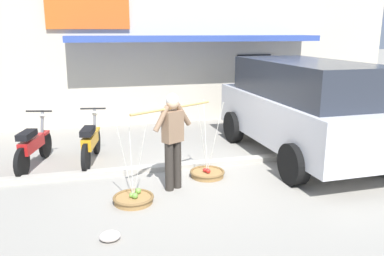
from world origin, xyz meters
TOP-DOWN VIEW (x-y plane):
  - ground_plane at (0.00, 0.00)m, footprint 90.00×90.00m
  - sidewalk_curb at (0.00, 0.70)m, footprint 20.00×0.24m
  - fruit_vendor at (-0.35, -0.29)m, footprint 1.52×0.85m
  - fruit_basket_left_side at (0.39, 0.11)m, footprint 0.66×0.66m
  - fruit_basket_right_side at (-1.10, -0.70)m, footprint 0.66×0.66m
  - motorcycle_nearest_shop at (-2.85, 1.52)m, footprint 0.64×1.78m
  - motorcycle_second_in_row at (-1.72, 1.52)m, footprint 0.57×1.80m
  - parked_truck at (2.71, 0.80)m, footprint 2.22×4.84m
  - storefront_building at (1.34, 7.20)m, footprint 13.00×6.00m
  - plastic_litter_bag at (-1.54, -1.81)m, footprint 0.28×0.22m

SIDE VIEW (x-z plane):
  - ground_plane at x=0.00m, z-range 0.00..0.00m
  - sidewalk_curb at x=0.00m, z-range 0.00..0.10m
  - plastic_litter_bag at x=-1.54m, z-range 0.00..0.14m
  - fruit_basket_left_side at x=0.39m, z-range -0.65..0.80m
  - fruit_basket_right_side at x=-1.10m, z-range -0.65..0.80m
  - motorcycle_nearest_shop at x=-2.85m, z-range -0.09..1.00m
  - motorcycle_second_in_row at x=-1.72m, z-range -0.09..1.00m
  - fruit_vendor at x=-0.35m, z-range 0.13..1.83m
  - parked_truck at x=2.71m, z-range 0.08..2.18m
  - storefront_building at x=1.34m, z-range 0.00..4.20m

